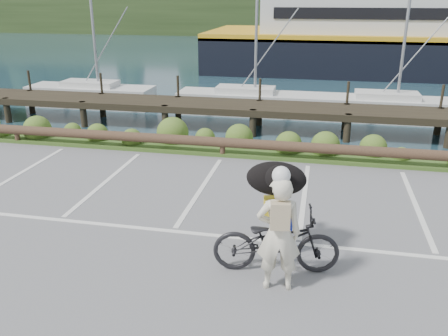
# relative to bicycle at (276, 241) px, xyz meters

# --- Properties ---
(ground) EXTENTS (72.00, 72.00, 0.00)m
(ground) POSITION_rel_bicycle_xyz_m (-2.24, 1.44, -0.58)
(ground) COLOR #5D5D60
(harbor_backdrop) EXTENTS (170.00, 160.00, 30.00)m
(harbor_backdrop) POSITION_rel_bicycle_xyz_m (-1.84, 79.86, -0.58)
(harbor_backdrop) COLOR #19313C
(harbor_backdrop) RESTS_ON ground
(vegetation_strip) EXTENTS (34.00, 1.60, 0.10)m
(vegetation_strip) POSITION_rel_bicycle_xyz_m (-2.24, 6.74, -0.53)
(vegetation_strip) COLOR #3D5B21
(vegetation_strip) RESTS_ON ground
(log_rail) EXTENTS (32.00, 0.30, 0.60)m
(log_rail) POSITION_rel_bicycle_xyz_m (-2.24, 6.04, -0.58)
(log_rail) COLOR #443021
(log_rail) RESTS_ON ground
(bicycle) EXTENTS (2.32, 1.10, 1.17)m
(bicycle) POSITION_rel_bicycle_xyz_m (0.00, 0.00, 0.00)
(bicycle) COLOR black
(bicycle) RESTS_ON ground
(cyclist) EXTENTS (0.80, 0.58, 2.01)m
(cyclist) POSITION_rel_bicycle_xyz_m (0.08, -0.51, 0.42)
(cyclist) COLOR beige
(cyclist) RESTS_ON ground
(dog) EXTENTS (0.70, 1.18, 0.64)m
(dog) POSITION_rel_bicycle_xyz_m (-0.11, 0.71, 0.91)
(dog) COLOR black
(dog) RESTS_ON bicycle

